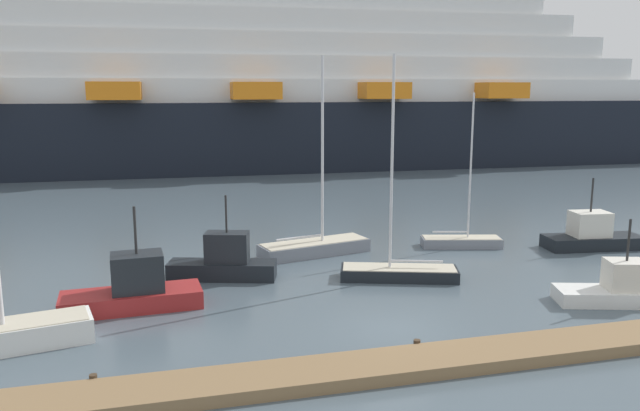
{
  "coord_description": "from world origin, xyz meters",
  "views": [
    {
      "loc": [
        -8.39,
        -21.26,
        9.02
      ],
      "look_at": [
        0.0,
        10.85,
        2.81
      ],
      "focal_mm": 35.37,
      "sensor_mm": 36.0,
      "label": 1
    }
  ],
  "objects_px": {
    "sailboat_3": "(461,240)",
    "fishing_boat_2": "(592,236)",
    "cruise_ship": "(121,92)",
    "fishing_boat_1": "(620,289)",
    "fishing_boat_0": "(224,262)",
    "sailboat_0": "(315,245)",
    "sailboat_1": "(399,270)",
    "fishing_boat_3": "(134,290)"
  },
  "relations": [
    {
      "from": "sailboat_1",
      "to": "cruise_ship",
      "type": "distance_m",
      "value": 50.52
    },
    {
      "from": "fishing_boat_2",
      "to": "cruise_ship",
      "type": "xyz_separation_m",
      "value": [
        -27.29,
        44.96,
        7.84
      ]
    },
    {
      "from": "cruise_ship",
      "to": "fishing_boat_3",
      "type": "bearing_deg",
      "value": -85.5
    },
    {
      "from": "fishing_boat_2",
      "to": "sailboat_1",
      "type": "bearing_deg",
      "value": 19.46
    },
    {
      "from": "cruise_ship",
      "to": "sailboat_3",
      "type": "bearing_deg",
      "value": -62.87
    },
    {
      "from": "sailboat_0",
      "to": "fishing_boat_2",
      "type": "height_order",
      "value": "sailboat_0"
    },
    {
      "from": "fishing_boat_0",
      "to": "fishing_boat_3",
      "type": "distance_m",
      "value": 5.21
    },
    {
      "from": "fishing_boat_0",
      "to": "fishing_boat_3",
      "type": "xyz_separation_m",
      "value": [
        -4.05,
        -3.27,
        0.0
      ]
    },
    {
      "from": "fishing_boat_3",
      "to": "sailboat_3",
      "type": "bearing_deg",
      "value": 15.27
    },
    {
      "from": "fishing_boat_2",
      "to": "fishing_boat_1",
      "type": "bearing_deg",
      "value": 66.27
    },
    {
      "from": "fishing_boat_3",
      "to": "sailboat_0",
      "type": "bearing_deg",
      "value": 31.6
    },
    {
      "from": "fishing_boat_3",
      "to": "cruise_ship",
      "type": "xyz_separation_m",
      "value": [
        -2.32,
        48.78,
        7.77
      ]
    },
    {
      "from": "sailboat_0",
      "to": "fishing_boat_2",
      "type": "distance_m",
      "value": 15.85
    },
    {
      "from": "sailboat_1",
      "to": "cruise_ship",
      "type": "xyz_separation_m",
      "value": [
        -14.45,
        47.72,
        8.12
      ]
    },
    {
      "from": "fishing_boat_2",
      "to": "cruise_ship",
      "type": "distance_m",
      "value": 53.18
    },
    {
      "from": "sailboat_0",
      "to": "fishing_boat_1",
      "type": "height_order",
      "value": "sailboat_0"
    },
    {
      "from": "fishing_boat_1",
      "to": "fishing_boat_3",
      "type": "xyz_separation_m",
      "value": [
        -19.94,
        4.54,
        0.19
      ]
    },
    {
      "from": "sailboat_3",
      "to": "fishing_boat_2",
      "type": "height_order",
      "value": "sailboat_3"
    },
    {
      "from": "fishing_boat_0",
      "to": "fishing_boat_2",
      "type": "bearing_deg",
      "value": 17.69
    },
    {
      "from": "sailboat_3",
      "to": "cruise_ship",
      "type": "xyz_separation_m",
      "value": [
        -20.27,
        42.78,
        8.18
      ]
    },
    {
      "from": "fishing_boat_0",
      "to": "cruise_ship",
      "type": "bearing_deg",
      "value": 114.19
    },
    {
      "from": "fishing_boat_2",
      "to": "cruise_ship",
      "type": "relative_size",
      "value": 0.04
    },
    {
      "from": "sailboat_1",
      "to": "fishing_boat_3",
      "type": "relative_size",
      "value": 1.83
    },
    {
      "from": "sailboat_3",
      "to": "fishing_boat_3",
      "type": "relative_size",
      "value": 1.52
    },
    {
      "from": "sailboat_0",
      "to": "fishing_boat_0",
      "type": "height_order",
      "value": "sailboat_0"
    },
    {
      "from": "fishing_boat_0",
      "to": "cruise_ship",
      "type": "xyz_separation_m",
      "value": [
        -6.38,
        45.5,
        7.77
      ]
    },
    {
      "from": "fishing_boat_0",
      "to": "fishing_boat_1",
      "type": "height_order",
      "value": "fishing_boat_0"
    },
    {
      "from": "sailboat_3",
      "to": "fishing_boat_3",
      "type": "xyz_separation_m",
      "value": [
        -17.95,
        -6.0,
        0.41
      ]
    },
    {
      "from": "sailboat_1",
      "to": "sailboat_3",
      "type": "relative_size",
      "value": 1.2
    },
    {
      "from": "sailboat_1",
      "to": "cruise_ship",
      "type": "relative_size",
      "value": 0.08
    },
    {
      "from": "sailboat_1",
      "to": "fishing_boat_2",
      "type": "distance_m",
      "value": 13.13
    },
    {
      "from": "fishing_boat_0",
      "to": "cruise_ship",
      "type": "height_order",
      "value": "cruise_ship"
    },
    {
      "from": "sailboat_3",
      "to": "fishing_boat_0",
      "type": "height_order",
      "value": "sailboat_3"
    },
    {
      "from": "fishing_boat_0",
      "to": "fishing_boat_1",
      "type": "bearing_deg",
      "value": -9.98
    },
    {
      "from": "sailboat_1",
      "to": "cruise_ship",
      "type": "height_order",
      "value": "cruise_ship"
    },
    {
      "from": "fishing_boat_2",
      "to": "fishing_boat_3",
      "type": "distance_m",
      "value": 25.26
    },
    {
      "from": "sailboat_0",
      "to": "fishing_boat_0",
      "type": "distance_m",
      "value": 6.2
    },
    {
      "from": "fishing_boat_1",
      "to": "fishing_boat_2",
      "type": "distance_m",
      "value": 9.75
    },
    {
      "from": "sailboat_3",
      "to": "fishing_boat_1",
      "type": "distance_m",
      "value": 10.72
    },
    {
      "from": "sailboat_3",
      "to": "fishing_boat_3",
      "type": "height_order",
      "value": "sailboat_3"
    },
    {
      "from": "sailboat_1",
      "to": "cruise_ship",
      "type": "bearing_deg",
      "value": -54.84
    },
    {
      "from": "fishing_boat_0",
      "to": "sailboat_1",
      "type": "bearing_deg",
      "value": 0.86
    }
  ]
}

